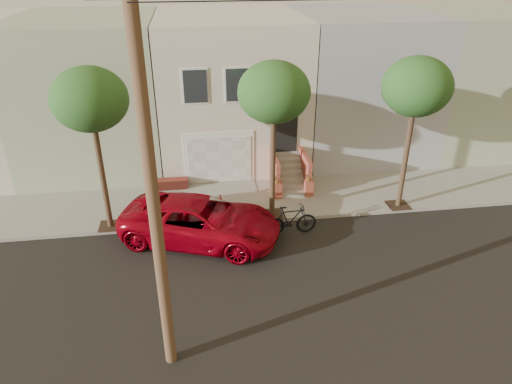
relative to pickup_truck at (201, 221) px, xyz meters
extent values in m
plane|color=black|center=(1.94, -2.64, -0.83)|extent=(90.00, 90.00, 0.00)
cube|color=gray|center=(1.94, 2.71, -0.76)|extent=(40.00, 3.70, 0.15)
cube|color=beige|center=(1.94, 8.56, 2.82)|extent=(7.00, 8.00, 7.00)
cube|color=gray|center=(-4.86, 8.56, 2.82)|extent=(6.50, 8.00, 7.00)
cube|color=gray|center=(8.74, 8.56, 2.82)|extent=(6.50, 8.00, 7.00)
cube|color=gray|center=(15.24, 8.56, 2.82)|extent=(6.50, 8.00, 7.00)
cube|color=silver|center=(1.04, 4.58, 0.57)|extent=(3.20, 0.12, 2.50)
cube|color=silver|center=(1.04, 4.52, 0.47)|extent=(2.90, 0.06, 2.20)
cube|color=gray|center=(1.04, 2.71, -0.67)|extent=(3.20, 3.70, 0.02)
cube|color=maroon|center=(-1.16, 4.26, -0.46)|extent=(1.40, 0.45, 0.44)
cube|color=black|center=(4.14, 4.53, 1.72)|extent=(1.00, 0.06, 2.00)
cube|color=#3F4751|center=(0.14, 4.53, 3.92)|extent=(1.00, 0.06, 1.40)
cube|color=silver|center=(0.14, 4.55, 3.92)|extent=(1.15, 0.05, 1.55)
cube|color=#3F4751|center=(1.94, 4.53, 3.92)|extent=(1.00, 0.06, 1.40)
cube|color=silver|center=(1.94, 4.55, 3.92)|extent=(1.15, 0.05, 1.55)
cube|color=#3F4751|center=(3.74, 4.53, 3.92)|extent=(1.00, 0.06, 1.40)
cube|color=silver|center=(3.74, 4.55, 3.92)|extent=(1.15, 0.05, 1.55)
cube|color=gray|center=(4.14, 2.74, -0.58)|extent=(1.20, 0.28, 0.20)
cube|color=gray|center=(4.14, 3.02, -0.38)|extent=(1.20, 0.28, 0.20)
cube|color=gray|center=(4.14, 3.30, -0.18)|extent=(1.20, 0.28, 0.20)
cube|color=gray|center=(4.14, 3.58, 0.02)|extent=(1.20, 0.28, 0.20)
cube|color=gray|center=(4.14, 3.86, 0.22)|extent=(1.20, 0.28, 0.20)
cube|color=gray|center=(4.14, 4.14, 0.42)|extent=(1.20, 0.28, 0.20)
cube|color=gray|center=(4.14, 4.42, 0.62)|extent=(1.20, 0.28, 0.20)
cube|color=#994232|center=(3.44, 3.58, 0.12)|extent=(0.18, 1.96, 1.60)
cube|color=#994232|center=(4.84, 3.58, 0.12)|extent=(0.18, 1.96, 1.60)
cube|color=#994232|center=(3.44, 2.70, -0.33)|extent=(0.35, 0.35, 0.70)
imported|color=#22491A|center=(3.44, 2.70, 0.24)|extent=(0.40, 0.35, 0.45)
cube|color=#994232|center=(4.84, 2.70, -0.33)|extent=(0.35, 0.35, 0.70)
imported|color=#22491A|center=(4.84, 2.70, 0.24)|extent=(0.41, 0.35, 0.45)
cube|color=#2D2116|center=(-3.56, 1.26, -0.68)|extent=(0.90, 0.90, 0.02)
cylinder|color=#332017|center=(-3.56, 1.26, 1.42)|extent=(0.22, 0.22, 4.20)
ellipsoid|color=#22491A|center=(-3.56, 1.26, 4.47)|extent=(2.70, 2.57, 2.29)
cube|color=#2D2116|center=(2.94, 1.26, -0.68)|extent=(0.90, 0.90, 0.02)
cylinder|color=#332017|center=(2.94, 1.26, 1.42)|extent=(0.22, 0.22, 4.20)
ellipsoid|color=#22491A|center=(2.94, 1.26, 4.47)|extent=(2.70, 2.57, 2.29)
cube|color=#2D2116|center=(8.44, 1.26, -0.68)|extent=(0.90, 0.90, 0.02)
cylinder|color=#332017|center=(8.44, 1.26, 1.42)|extent=(0.22, 0.22, 4.20)
ellipsoid|color=#22491A|center=(8.44, 1.26, 4.47)|extent=(2.70, 2.57, 2.29)
cylinder|color=#493522|center=(-1.06, -5.84, 4.17)|extent=(0.30, 0.30, 10.00)
imported|color=maroon|center=(0.00, 0.00, 0.00)|extent=(6.58, 4.63, 1.67)
imported|color=black|center=(3.44, -0.09, -0.21)|extent=(2.12, 0.73, 1.25)
camera|label=1|loc=(-0.07, -15.35, 9.17)|focal=33.02mm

